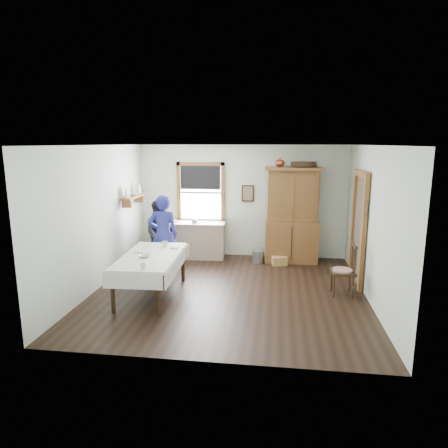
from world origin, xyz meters
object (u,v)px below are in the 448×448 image
object	(u,v)px
work_counter	(194,240)
woman_blue	(163,238)
figure_dark	(160,235)
china_hutch	(292,215)
wicker_basket	(279,261)
dining_table	(151,275)
pail	(258,257)
spindle_chair	(343,270)

from	to	relation	value
work_counter	woman_blue	size ratio (longest dim) A/B	0.97
work_counter	figure_dark	world-z (taller)	figure_dark
china_hutch	woman_blue	world-z (taller)	china_hutch
china_hutch	wicker_basket	world-z (taller)	china_hutch
work_counter	wicker_basket	xyz separation A→B (m)	(2.06, -0.35, -0.34)
dining_table	wicker_basket	size ratio (longest dim) A/B	5.72
pail	spindle_chair	bearing A→B (deg)	-48.36
china_hutch	dining_table	xyz separation A→B (m)	(-2.57, -2.54, -0.72)
china_hutch	spindle_chair	world-z (taller)	china_hutch
work_counter	woman_blue	distance (m)	1.40
woman_blue	pail	bearing A→B (deg)	-167.68
work_counter	pail	bearing A→B (deg)	-11.55
china_hutch	wicker_basket	bearing A→B (deg)	-130.33
china_hutch	pail	xyz separation A→B (m)	(-0.75, -0.23, -0.96)
dining_table	woman_blue	bearing A→B (deg)	95.92
pail	wicker_basket	bearing A→B (deg)	-13.33
china_hutch	woman_blue	xyz separation A→B (m)	(-2.70, -1.29, -0.32)
china_hutch	dining_table	distance (m)	3.69
china_hutch	pail	bearing A→B (deg)	-165.69
woman_blue	figure_dark	size ratio (longest dim) A/B	1.14
spindle_chair	pail	size ratio (longest dim) A/B	3.35
work_counter	figure_dark	distance (m)	0.95
wicker_basket	figure_dark	bearing A→B (deg)	-173.02
work_counter	pail	distance (m)	1.62
work_counter	pail	xyz separation A→B (m)	(1.58, -0.23, -0.29)
dining_table	wicker_basket	distance (m)	3.20
pail	figure_dark	bearing A→B (deg)	-168.57
work_counter	china_hutch	xyz separation A→B (m)	(2.33, -0.00, 0.67)
wicker_basket	spindle_chair	bearing A→B (deg)	-56.42
china_hutch	dining_table	bearing A→B (deg)	-137.88
wicker_basket	figure_dark	size ratio (longest dim) A/B	0.24
spindle_chair	china_hutch	bearing A→B (deg)	108.97
dining_table	spindle_chair	distance (m)	3.48
dining_table	pail	size ratio (longest dim) A/B	6.61
china_hutch	pail	size ratio (longest dim) A/B	7.61
woman_blue	wicker_basket	bearing A→B (deg)	-175.04
pail	figure_dark	size ratio (longest dim) A/B	0.21
dining_table	spindle_chair	xyz separation A→B (m)	(3.44, 0.49, 0.10)
spindle_chair	dining_table	bearing A→B (deg)	-175.86
work_counter	pail	size ratio (longest dim) A/B	5.26
china_hutch	figure_dark	bearing A→B (deg)	-169.69
figure_dark	dining_table	bearing A→B (deg)	-100.75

